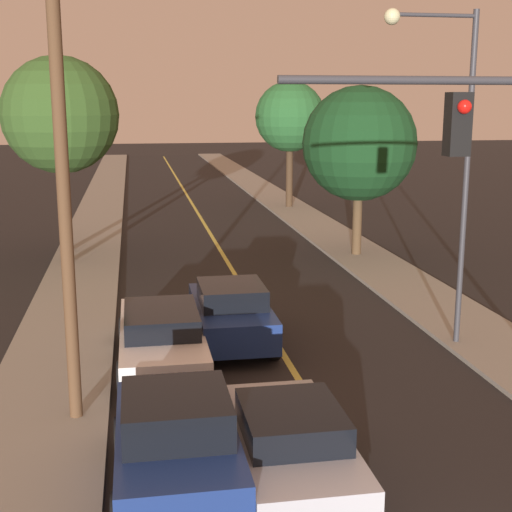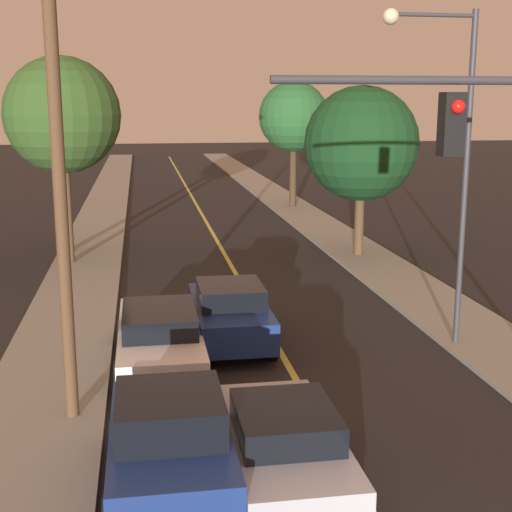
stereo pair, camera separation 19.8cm
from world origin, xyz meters
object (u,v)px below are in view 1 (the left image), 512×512
car_near_lane_front (290,442)px  tree_left_far (60,122)px  car_near_lane_second (231,313)px  utility_pole_left (63,178)px  car_outer_lane_second (161,335)px  tree_left_near (60,115)px  tree_right_near (359,144)px  tree_right_far (290,117)px  car_outer_lane_front (176,442)px  streetlamp_right (449,137)px

car_near_lane_front → tree_left_far: 19.78m
car_near_lane_second → utility_pole_left: size_ratio=0.47×
car_near_lane_front → tree_left_far: tree_left_far is taller
car_outer_lane_second → tree_left_near: bearing=105.2°
tree_left_near → tree_right_near: size_ratio=1.15×
car_near_lane_front → utility_pole_left: bearing=140.6°
car_outer_lane_second → tree_right_far: (8.17, 23.63, 4.36)m
car_outer_lane_second → utility_pole_left: size_ratio=0.58×
tree_left_near → tree_right_far: size_ratio=1.07×
car_outer_lane_front → utility_pole_left: bearing=121.1°
tree_left_far → tree_right_far: 15.51m
tree_left_near → tree_right_near: (10.97, -0.42, -1.08)m
car_outer_lane_second → tree_right_near: (7.98, 10.55, 3.63)m
streetlamp_right → tree_left_near: streetlamp_right is taller
car_outer_lane_front → streetlamp_right: 9.81m
car_near_lane_front → car_near_lane_second: (0.00, 6.74, 0.11)m
tree_right_near → tree_right_far: 13.10m
streetlamp_right → tree_left_far: streetlamp_right is taller
tree_right_near → tree_left_far: bearing=167.3°
car_near_lane_front → tree_left_near: (-4.75, 16.51, 4.75)m
streetlamp_right → tree_right_near: streetlamp_right is taller
streetlamp_right → utility_pole_left: (-8.48, -2.82, -0.52)m
tree_left_near → tree_right_near: tree_left_near is taller
car_outer_lane_front → utility_pole_left: utility_pole_left is taller
streetlamp_right → tree_right_far: size_ratio=1.13×
car_near_lane_front → tree_right_far: (6.40, 29.18, 4.40)m
tree_right_far → streetlamp_right: bearing=-93.4°
car_near_lane_second → car_outer_lane_second: (-1.77, -1.20, -0.06)m
car_outer_lane_front → car_outer_lane_second: size_ratio=0.77×
streetlamp_right → utility_pole_left: 8.96m
streetlamp_right → tree_right_near: (1.22, 10.40, -0.76)m
car_near_lane_second → car_outer_lane_front: size_ratio=1.04×
tree_left_far → utility_pole_left: bearing=-84.7°
tree_left_near → streetlamp_right: bearing=-48.0°
car_near_lane_front → tree_right_far: tree_right_far is taller
car_near_lane_front → car_outer_lane_front: car_outer_lane_front is taller
car_outer_lane_front → tree_left_far: bearing=99.7°
car_near_lane_front → streetlamp_right: (4.99, 5.70, 4.43)m
car_near_lane_second → tree_right_far: 23.72m
tree_right_near → tree_left_near: bearing=177.8°
car_outer_lane_front → tree_right_far: bearing=74.3°
utility_pole_left → tree_right_far: (9.90, 26.30, 0.49)m
car_outer_lane_front → tree_right_near: 18.29m
streetlamp_right → car_outer_lane_front: bearing=-140.0°
car_outer_lane_front → tree_right_far: size_ratio=0.56×
tree_left_far → tree_right_near: bearing=-12.7°
tree_right_near → tree_right_far: bearing=89.2°
car_near_lane_second → car_outer_lane_front: bearing=-104.7°
tree_right_far → tree_left_far: bearing=-137.1°
car_near_lane_front → car_near_lane_second: 6.74m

